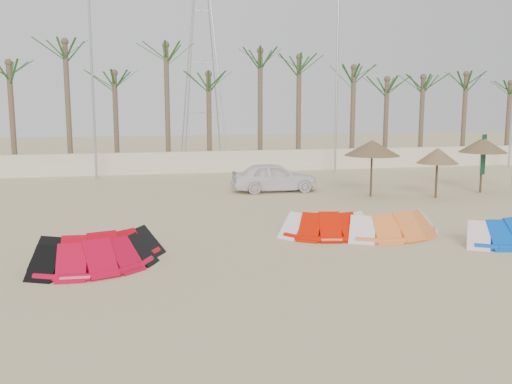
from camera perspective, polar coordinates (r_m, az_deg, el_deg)
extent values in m
plane|color=#CBB189|center=(13.92, 5.39, -9.14)|extent=(120.00, 120.00, 0.00)
cube|color=beige|center=(35.01, -5.65, 3.00)|extent=(60.00, 0.30, 1.30)
cylinder|color=brown|center=(36.09, -12.37, 7.16)|extent=(0.32, 0.32, 6.50)
ellipsoid|color=#194719|center=(36.13, -12.55, 12.31)|extent=(4.00, 4.00, 2.40)
cylinder|color=brown|center=(37.47, 3.23, 7.42)|extent=(0.32, 0.32, 6.50)
ellipsoid|color=#194719|center=(37.52, 3.27, 12.38)|extent=(4.00, 4.00, 2.40)
cylinder|color=brown|center=(41.30, 16.82, 7.20)|extent=(0.32, 0.32, 6.50)
ellipsoid|color=#194719|center=(41.35, 17.03, 11.70)|extent=(4.00, 4.00, 2.40)
cylinder|color=#A5A8AD|center=(32.65, -16.06, 10.78)|extent=(0.14, 0.14, 11.00)
cylinder|color=#A5A8AD|center=(34.76, 8.08, 10.92)|extent=(0.14, 0.14, 11.00)
cylinder|color=#B80324|center=(15.41, -15.77, -7.25)|extent=(2.84, 1.17, 0.20)
cube|color=black|center=(15.61, -20.66, -6.72)|extent=(0.93, 1.24, 0.40)
cube|color=black|center=(15.44, -10.83, -6.45)|extent=(0.93, 1.24, 0.40)
cylinder|color=#BD0313|center=(16.31, -15.29, -6.33)|extent=(3.13, 1.11, 0.20)
cube|color=black|center=(16.51, -20.33, -5.85)|extent=(0.89, 1.23, 0.40)
cube|color=black|center=(16.35, -10.22, -5.56)|extent=(0.89, 1.23, 0.40)
cylinder|color=red|center=(18.49, 7.19, -4.25)|extent=(2.68, 0.70, 0.20)
cube|color=white|center=(18.19, 3.49, -3.93)|extent=(0.79, 1.19, 0.40)
cube|color=white|center=(18.98, 10.56, -3.52)|extent=(0.79, 1.19, 0.40)
cylinder|color=orange|center=(19.02, 13.78, -4.07)|extent=(3.15, 1.13, 0.20)
cube|color=silver|center=(18.49, 9.61, -3.83)|extent=(0.89, 1.23, 0.40)
cube|color=silver|center=(19.75, 17.46, -3.30)|extent=(0.89, 1.23, 0.40)
cylinder|color=#0446BD|center=(19.11, 23.82, -4.53)|extent=(2.62, 0.75, 0.20)
cube|color=silver|center=(18.49, 20.69, -4.30)|extent=(0.82, 1.20, 0.40)
cylinder|color=#4C331E|center=(26.51, 11.47, 2.21)|extent=(0.10, 0.10, 2.49)
cone|color=brown|center=(26.42, 11.54, 4.35)|extent=(2.53, 2.53, 0.70)
cylinder|color=#4C331E|center=(26.88, 17.62, 1.71)|extent=(0.10, 0.10, 2.18)
cone|color=olive|center=(26.79, 17.70, 3.49)|extent=(1.86, 1.86, 0.70)
cylinder|color=#4C331E|center=(29.18, 21.64, 2.40)|extent=(0.10, 0.10, 2.53)
cone|color=brown|center=(29.09, 21.76, 4.38)|extent=(2.25, 2.25, 0.70)
cylinder|color=#A5A8AD|center=(28.93, 21.50, 2.77)|extent=(0.04, 0.04, 2.95)
cube|color=#07321B|center=(29.02, 21.91, 3.47)|extent=(0.39, 0.19, 1.92)
imported|color=white|center=(27.54, 1.83, 1.50)|extent=(4.16, 1.74, 1.41)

